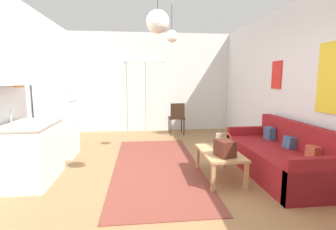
{
  "coord_description": "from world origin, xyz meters",
  "views": [
    {
      "loc": [
        -0.33,
        -3.45,
        1.51
      ],
      "look_at": [
        0.19,
        1.2,
        0.84
      ],
      "focal_mm": 26.81,
      "sensor_mm": 36.0,
      "label": 1
    }
  ],
  "objects_px": {
    "couch": "(280,158)",
    "refrigerator": "(58,114)",
    "bamboo_vase": "(219,140)",
    "pendant_lamp_near": "(158,22)",
    "pendant_lamp_far": "(172,36)",
    "accent_chair": "(177,117)",
    "handbag": "(225,148)",
    "coffee_table": "(220,155)"
  },
  "relations": [
    {
      "from": "couch",
      "to": "refrigerator",
      "type": "distance_m",
      "value": 4.1
    },
    {
      "from": "refrigerator",
      "to": "bamboo_vase",
      "type": "bearing_deg",
      "value": -22.18
    },
    {
      "from": "bamboo_vase",
      "to": "refrigerator",
      "type": "bearing_deg",
      "value": 157.82
    },
    {
      "from": "bamboo_vase",
      "to": "refrigerator",
      "type": "height_order",
      "value": "refrigerator"
    },
    {
      "from": "couch",
      "to": "refrigerator",
      "type": "height_order",
      "value": "refrigerator"
    },
    {
      "from": "bamboo_vase",
      "to": "couch",
      "type": "bearing_deg",
      "value": -15.66
    },
    {
      "from": "bamboo_vase",
      "to": "pendant_lamp_near",
      "type": "relative_size",
      "value": 0.57
    },
    {
      "from": "accent_chair",
      "to": "pendant_lamp_far",
      "type": "xyz_separation_m",
      "value": [
        -0.4,
        -2.05,
        1.78
      ]
    },
    {
      "from": "refrigerator",
      "to": "pendant_lamp_near",
      "type": "distance_m",
      "value": 2.95
    },
    {
      "from": "couch",
      "to": "refrigerator",
      "type": "bearing_deg",
      "value": 159.35
    },
    {
      "from": "bamboo_vase",
      "to": "pendant_lamp_far",
      "type": "bearing_deg",
      "value": 131.56
    },
    {
      "from": "pendant_lamp_far",
      "to": "coffee_table",
      "type": "bearing_deg",
      "value": -60.27
    },
    {
      "from": "coffee_table",
      "to": "pendant_lamp_far",
      "type": "relative_size",
      "value": 1.49
    },
    {
      "from": "handbag",
      "to": "refrigerator",
      "type": "bearing_deg",
      "value": 148.57
    },
    {
      "from": "handbag",
      "to": "accent_chair",
      "type": "xyz_separation_m",
      "value": [
        -0.2,
        3.36,
        -0.04
      ]
    },
    {
      "from": "bamboo_vase",
      "to": "accent_chair",
      "type": "xyz_separation_m",
      "value": [
        -0.28,
        2.83,
        -0.03
      ]
    },
    {
      "from": "couch",
      "to": "pendant_lamp_far",
      "type": "xyz_separation_m",
      "value": [
        -1.61,
        1.03,
        2.01
      ]
    },
    {
      "from": "pendant_lamp_near",
      "to": "handbag",
      "type": "bearing_deg",
      "value": 9.37
    },
    {
      "from": "accent_chair",
      "to": "pendant_lamp_near",
      "type": "height_order",
      "value": "pendant_lamp_near"
    },
    {
      "from": "couch",
      "to": "handbag",
      "type": "height_order",
      "value": "couch"
    },
    {
      "from": "couch",
      "to": "pendant_lamp_near",
      "type": "bearing_deg",
      "value": -167.53
    },
    {
      "from": "refrigerator",
      "to": "pendant_lamp_near",
      "type": "relative_size",
      "value": 2.21
    },
    {
      "from": "bamboo_vase",
      "to": "handbag",
      "type": "relative_size",
      "value": 1.28
    },
    {
      "from": "coffee_table",
      "to": "pendant_lamp_far",
      "type": "distance_m",
      "value": 2.27
    },
    {
      "from": "couch",
      "to": "handbag",
      "type": "relative_size",
      "value": 6.01
    },
    {
      "from": "handbag",
      "to": "pendant_lamp_far",
      "type": "bearing_deg",
      "value": 114.7
    },
    {
      "from": "bamboo_vase",
      "to": "refrigerator",
      "type": "relative_size",
      "value": 0.26
    },
    {
      "from": "pendant_lamp_far",
      "to": "bamboo_vase",
      "type": "bearing_deg",
      "value": -48.44
    },
    {
      "from": "bamboo_vase",
      "to": "accent_chair",
      "type": "height_order",
      "value": "accent_chair"
    },
    {
      "from": "accent_chair",
      "to": "pendant_lamp_near",
      "type": "xyz_separation_m",
      "value": [
        -0.76,
        -3.52,
        1.71
      ]
    },
    {
      "from": "pendant_lamp_far",
      "to": "pendant_lamp_near",
      "type": "bearing_deg",
      "value": -103.72
    },
    {
      "from": "couch",
      "to": "accent_chair",
      "type": "xyz_separation_m",
      "value": [
        -1.2,
        3.08,
        0.23
      ]
    },
    {
      "from": "refrigerator",
      "to": "accent_chair",
      "type": "height_order",
      "value": "refrigerator"
    },
    {
      "from": "couch",
      "to": "coffee_table",
      "type": "bearing_deg",
      "value": -178.03
    },
    {
      "from": "couch",
      "to": "pendant_lamp_far",
      "type": "bearing_deg",
      "value": 147.25
    },
    {
      "from": "pendant_lamp_far",
      "to": "accent_chair",
      "type": "bearing_deg",
      "value": 78.86
    },
    {
      "from": "couch",
      "to": "accent_chair",
      "type": "distance_m",
      "value": 3.32
    },
    {
      "from": "coffee_table",
      "to": "pendant_lamp_near",
      "type": "relative_size",
      "value": 1.29
    },
    {
      "from": "accent_chair",
      "to": "pendant_lamp_far",
      "type": "distance_m",
      "value": 2.75
    },
    {
      "from": "refrigerator",
      "to": "pendant_lamp_near",
      "type": "xyz_separation_m",
      "value": [
        1.83,
        -1.86,
        1.37
      ]
    },
    {
      "from": "refrigerator",
      "to": "pendant_lamp_far",
      "type": "xyz_separation_m",
      "value": [
        2.19,
        -0.4,
        1.44
      ]
    },
    {
      "from": "pendant_lamp_near",
      "to": "coffee_table",
      "type": "bearing_deg",
      "value": 22.45
    }
  ]
}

